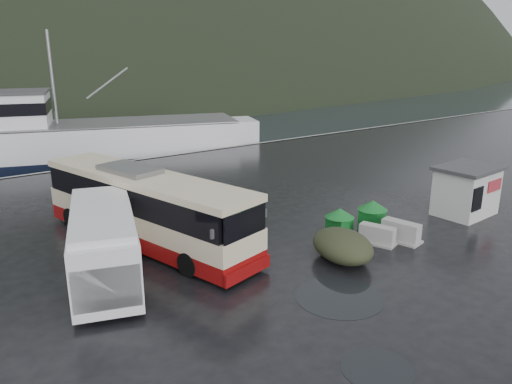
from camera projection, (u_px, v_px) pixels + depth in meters
ground at (288, 255)px, 20.49m from camera, size 160.00×160.00×0.00m
quay_edge at (116, 163)px, 36.17m from camera, size 160.00×0.60×1.50m
coach_bus at (148, 242)px, 21.80m from camera, size 5.82×11.97×3.28m
white_van at (107, 280)px, 18.35m from camera, size 4.15×6.99×2.77m
waste_bin_left at (339, 236)px, 22.53m from camera, size 1.06×1.06×1.31m
waste_bin_right at (371, 229)px, 23.39m from camera, size 1.25×1.25×1.39m
dome_tent at (342, 259)px, 20.08m from camera, size 2.86×3.48×1.19m
ticket_kiosk at (463, 214)px, 25.40m from camera, size 3.36×2.64×2.50m
jersey_barrier_a at (376, 243)px, 21.70m from camera, size 1.33×1.80×0.81m
jersey_barrier_b at (400, 241)px, 21.98m from camera, size 1.24×1.92×0.89m
fishing_trawler at (100, 146)px, 41.94m from camera, size 27.52×14.07×10.81m
puddles at (349, 314)px, 16.01m from camera, size 4.46×5.97×0.01m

